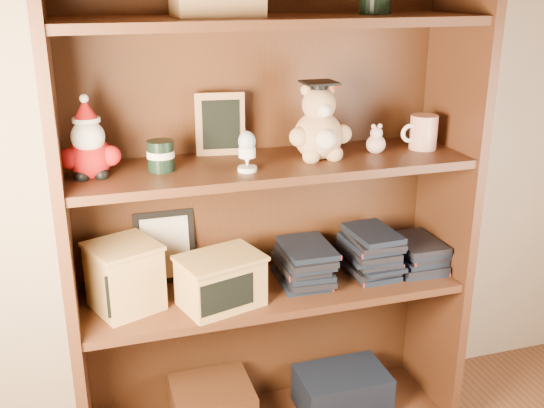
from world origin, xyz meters
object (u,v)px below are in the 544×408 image
Objects in this scene: treats_box at (125,276)px; grad_teddy_bear at (319,129)px; teacher_mug at (423,132)px; bookcase at (266,212)px.

grad_teddy_bear is at bearing -0.60° from treats_box.
treats_box is (-0.58, 0.01, -0.39)m from grad_teddy_bear.
teacher_mug is 0.98m from treats_box.
grad_teddy_bear is 0.69m from treats_box.
grad_teddy_bear is at bearing -21.99° from bookcase.
teacher_mug is at bearing 1.16° from grad_teddy_bear.
grad_teddy_bear is 1.94× the size of teacher_mug.
bookcase is at bearing 174.04° from teacher_mug.
grad_teddy_bear reaches higher than treats_box.
bookcase is 0.30m from grad_teddy_bear.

